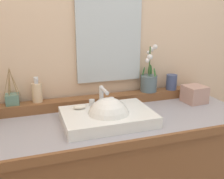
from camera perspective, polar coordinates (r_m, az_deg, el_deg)
wall_back at (r=1.69m, az=-3.73°, el=15.05°), size 3.17×0.20×2.73m
back_ledge at (r=1.62m, az=-1.90°, el=-2.36°), size 1.42×0.09×0.06m
sink_basin at (r=1.36m, az=-0.87°, el=-6.29°), size 0.47×0.32×0.26m
soap_bar at (r=1.40m, az=-7.15°, el=-3.79°), size 0.07×0.04×0.02m
potted_plant at (r=1.70m, az=8.17°, el=2.16°), size 0.11×0.12×0.31m
soap_dispenser at (r=1.54m, az=-16.25°, el=-0.51°), size 0.06×0.06×0.15m
tumbler_cup at (r=1.77m, az=13.01°, el=1.61°), size 0.07×0.07×0.10m
reed_diffuser at (r=1.56m, az=-21.17°, el=-1.89°), size 0.09×0.09×0.21m
tissue_box at (r=1.73m, az=17.76°, el=-0.98°), size 0.14×0.14×0.11m
mirror at (r=1.60m, az=-0.62°, el=12.69°), size 0.41×0.02×0.61m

